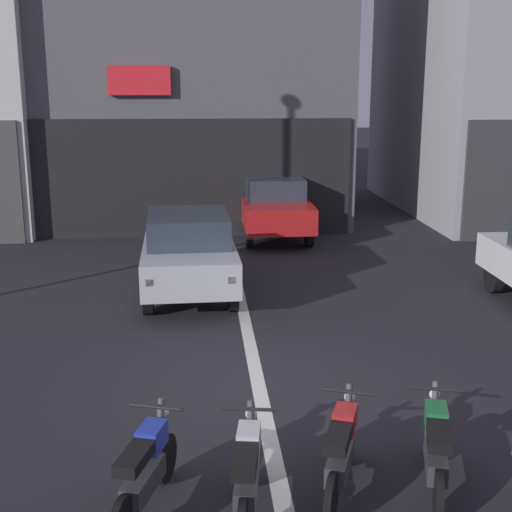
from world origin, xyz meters
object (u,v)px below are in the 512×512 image
object	(u,v)px
motorcycle_blue_row_leftmost	(146,469)
motorcycle_red_row_centre	(341,450)
motorcycle_white_row_left_mid	(247,472)
car_red_down_street	(274,205)
motorcycle_green_row_right_mid	(436,448)
car_silver_crossing_near	(189,250)

from	to	relation	value
motorcycle_blue_row_leftmost	motorcycle_red_row_centre	distance (m)	1.97
motorcycle_white_row_left_mid	motorcycle_red_row_centre	size ratio (longest dim) A/B	1.04
car_red_down_street	motorcycle_red_row_centre	distance (m)	12.44
motorcycle_blue_row_leftmost	motorcycle_green_row_right_mid	world-z (taller)	same
car_silver_crossing_near	motorcycle_blue_row_leftmost	xyz separation A→B (m)	(-0.35, -7.39, -0.43)
car_red_down_street	motorcycle_green_row_right_mid	xyz separation A→B (m)	(0.31, -12.44, -0.43)
car_red_down_street	motorcycle_white_row_left_mid	distance (m)	12.86
car_silver_crossing_near	car_red_down_street	bearing A→B (deg)	66.47
motorcycle_blue_row_leftmost	motorcycle_white_row_left_mid	world-z (taller)	same
motorcycle_green_row_right_mid	motorcycle_red_row_centre	bearing A→B (deg)	178.37
car_silver_crossing_near	motorcycle_green_row_right_mid	world-z (taller)	car_silver_crossing_near
car_silver_crossing_near	car_red_down_street	world-z (taller)	same
car_red_down_street	motorcycle_blue_row_leftmost	xyz separation A→B (m)	(-2.62, -12.62, -0.43)
car_red_down_street	motorcycle_white_row_left_mid	world-z (taller)	car_red_down_street
car_silver_crossing_near	motorcycle_blue_row_leftmost	distance (m)	7.41
motorcycle_red_row_centre	motorcycle_green_row_right_mid	world-z (taller)	same
car_red_down_street	motorcycle_white_row_left_mid	xyz separation A→B (m)	(-1.65, -12.75, -0.43)
car_silver_crossing_near	motorcycle_white_row_left_mid	xyz separation A→B (m)	(0.63, -7.52, -0.43)
motorcycle_blue_row_leftmost	motorcycle_green_row_right_mid	xyz separation A→B (m)	(2.93, 0.17, 0.00)
car_silver_crossing_near	motorcycle_white_row_left_mid	distance (m)	7.56
motorcycle_blue_row_leftmost	car_silver_crossing_near	bearing A→B (deg)	87.32
car_red_down_street	motorcycle_red_row_centre	xyz separation A→B (m)	(-0.67, -12.42, -0.43)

